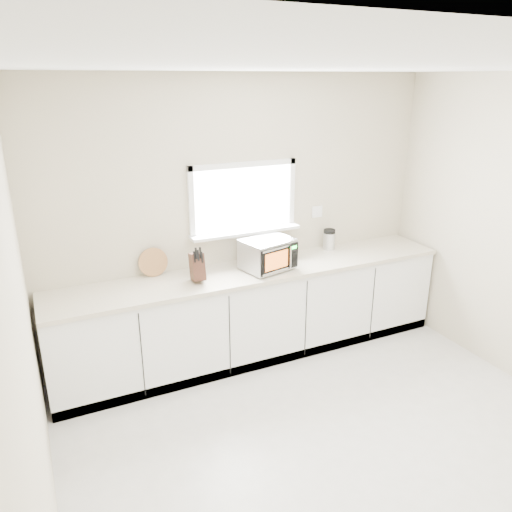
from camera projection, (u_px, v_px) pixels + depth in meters
ground at (354, 462)px, 3.64m from camera, size 4.00×4.00×0.00m
back_wall at (243, 217)px, 4.88m from camera, size 4.00×0.17×2.70m
cabinets at (256, 314)px, 4.94m from camera, size 3.92×0.60×0.88m
countertop at (256, 271)px, 4.77m from camera, size 3.92×0.64×0.04m
microwave at (268, 254)px, 4.71m from camera, size 0.53×0.46×0.30m
knife_block at (197, 266)px, 4.44m from camera, size 0.13×0.24×0.34m
cutting_board at (153, 262)px, 4.56m from camera, size 0.27×0.06×0.27m
coffee_grinder at (329, 239)px, 5.29m from camera, size 0.15×0.15×0.22m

